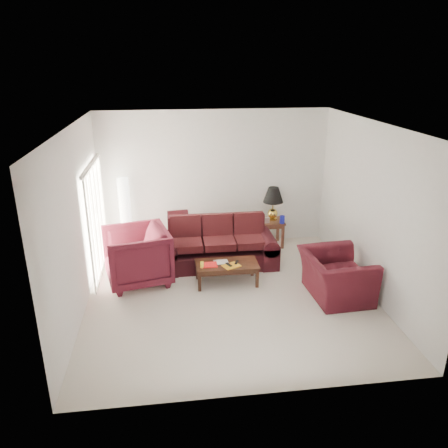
% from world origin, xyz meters
% --- Properties ---
extents(floor, '(5.00, 5.00, 0.00)m').
position_xyz_m(floor, '(0.00, 0.00, 0.00)').
color(floor, beige).
rests_on(floor, ground).
extents(blinds, '(0.10, 2.00, 2.16)m').
position_xyz_m(blinds, '(-2.42, 1.30, 1.08)').
color(blinds, silver).
rests_on(blinds, ground).
extents(sofa, '(2.38, 1.08, 0.96)m').
position_xyz_m(sofa, '(-0.06, 1.27, 0.48)').
color(sofa, black).
rests_on(sofa, ground).
extents(throw_pillow, '(0.45, 0.26, 0.45)m').
position_xyz_m(throw_pillow, '(-0.84, 2.00, 0.75)').
color(throw_pillow, black).
rests_on(throw_pillow, sofa).
extents(end_table, '(0.60, 0.60, 0.59)m').
position_xyz_m(end_table, '(1.24, 2.15, 0.30)').
color(end_table, '#562C1D').
rests_on(end_table, ground).
extents(table_lamp, '(0.59, 0.59, 0.75)m').
position_xyz_m(table_lamp, '(1.28, 2.20, 0.97)').
color(table_lamp, gold).
rests_on(table_lamp, end_table).
extents(clock, '(0.13, 0.06, 0.13)m').
position_xyz_m(clock, '(1.09, 2.00, 0.66)').
color(clock, silver).
rests_on(clock, end_table).
extents(blue_canister, '(0.14, 0.14, 0.17)m').
position_xyz_m(blue_canister, '(1.43, 1.94, 0.68)').
color(blue_canister, '#191DA7').
rests_on(blue_canister, end_table).
extents(picture_frame, '(0.15, 0.17, 0.05)m').
position_xyz_m(picture_frame, '(1.04, 2.35, 0.67)').
color(picture_frame, silver).
rests_on(picture_frame, end_table).
extents(floor_lamp, '(0.33, 0.33, 1.69)m').
position_xyz_m(floor_lamp, '(-1.95, 2.20, 0.85)').
color(floor_lamp, white).
rests_on(floor_lamp, ground).
extents(armchair_left, '(1.39, 1.36, 1.06)m').
position_xyz_m(armchair_left, '(-1.66, 0.75, 0.53)').
color(armchair_left, '#450F1A').
rests_on(armchair_left, ground).
extents(armchair_right, '(1.14, 1.28, 0.80)m').
position_xyz_m(armchair_right, '(1.84, -0.26, 0.40)').
color(armchair_right, '#3B0D15').
rests_on(armchair_right, ground).
extents(coffee_table, '(1.19, 0.64, 0.41)m').
position_xyz_m(coffee_table, '(0.00, 0.47, 0.20)').
color(coffee_table, black).
rests_on(coffee_table, ground).
extents(magazine_red, '(0.31, 0.23, 0.02)m').
position_xyz_m(magazine_red, '(-0.34, 0.43, 0.42)').
color(magazine_red, red).
rests_on(magazine_red, coffee_table).
extents(magazine_white, '(0.27, 0.21, 0.01)m').
position_xyz_m(magazine_white, '(-0.10, 0.53, 0.41)').
color(magazine_white, silver).
rests_on(magazine_white, coffee_table).
extents(magazine_orange, '(0.37, 0.34, 0.02)m').
position_xyz_m(magazine_orange, '(0.07, 0.34, 0.42)').
color(magazine_orange, orange).
rests_on(magazine_orange, coffee_table).
extents(remote_a, '(0.11, 0.17, 0.02)m').
position_xyz_m(remote_a, '(0.02, 0.36, 0.43)').
color(remote_a, black).
rests_on(remote_a, coffee_table).
extents(remote_b, '(0.10, 0.16, 0.02)m').
position_xyz_m(remote_b, '(0.18, 0.45, 0.43)').
color(remote_b, black).
rests_on(remote_b, coffee_table).
extents(yellow_glass, '(0.08, 0.08, 0.12)m').
position_xyz_m(yellow_glass, '(-0.47, 0.35, 0.46)').
color(yellow_glass, yellow).
rests_on(yellow_glass, coffee_table).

